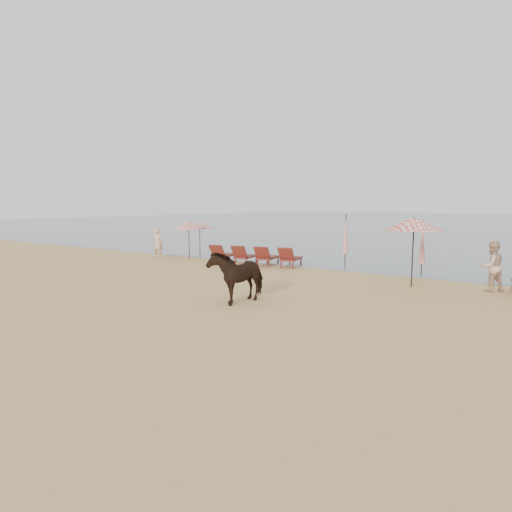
{
  "coord_description": "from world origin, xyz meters",
  "views": [
    {
      "loc": [
        8.79,
        -8.15,
        3.01
      ],
      "look_at": [
        0.0,
        5.0,
        1.1
      ],
      "focal_mm": 30.0,
      "sensor_mm": 36.0,
      "label": 1
    }
  ],
  "objects_px": {
    "lounger_cluster_left": "(255,256)",
    "beachgoer_right_a": "(492,266)",
    "beachgoer_left": "(158,243)",
    "umbrella_open_right": "(414,224)",
    "umbrella_open_left_a": "(200,225)",
    "umbrella_closed_left": "(346,234)",
    "umbrella_closed_right": "(422,243)",
    "cow": "(238,276)",
    "umbrella_open_left_b": "(189,225)"
  },
  "relations": [
    {
      "from": "umbrella_closed_right",
      "to": "lounger_cluster_left",
      "type": "bearing_deg",
      "value": -171.78
    },
    {
      "from": "umbrella_open_left_a",
      "to": "umbrella_closed_left",
      "type": "bearing_deg",
      "value": 26.99
    },
    {
      "from": "lounger_cluster_left",
      "to": "umbrella_open_right",
      "type": "distance_m",
      "value": 8.24
    },
    {
      "from": "umbrella_closed_right",
      "to": "beachgoer_right_a",
      "type": "distance_m",
      "value": 3.37
    },
    {
      "from": "umbrella_open_left_b",
      "to": "cow",
      "type": "height_order",
      "value": "umbrella_open_left_b"
    },
    {
      "from": "umbrella_open_right",
      "to": "umbrella_closed_right",
      "type": "distance_m",
      "value": 2.72
    },
    {
      "from": "umbrella_open_right",
      "to": "beachgoer_right_a",
      "type": "bearing_deg",
      "value": 30.35
    },
    {
      "from": "umbrella_open_left_b",
      "to": "beachgoer_right_a",
      "type": "bearing_deg",
      "value": -25.41
    },
    {
      "from": "umbrella_open_left_a",
      "to": "umbrella_closed_right",
      "type": "xyz_separation_m",
      "value": [
        12.31,
        -0.07,
        -0.43
      ]
    },
    {
      "from": "umbrella_open_left_a",
      "to": "beachgoer_right_a",
      "type": "xyz_separation_m",
      "value": [
        15.05,
        -1.96,
        -0.95
      ]
    },
    {
      "from": "umbrella_open_left_b",
      "to": "umbrella_closed_right",
      "type": "relative_size",
      "value": 0.97
    },
    {
      "from": "beachgoer_left",
      "to": "umbrella_open_left_b",
      "type": "bearing_deg",
      "value": -160.18
    },
    {
      "from": "beachgoer_right_a",
      "to": "umbrella_open_left_b",
      "type": "bearing_deg",
      "value": -45.93
    },
    {
      "from": "umbrella_closed_right",
      "to": "cow",
      "type": "height_order",
      "value": "umbrella_closed_right"
    },
    {
      "from": "umbrella_closed_left",
      "to": "umbrella_closed_right",
      "type": "distance_m",
      "value": 3.97
    },
    {
      "from": "lounger_cluster_left",
      "to": "umbrella_open_right",
      "type": "height_order",
      "value": "umbrella_open_right"
    },
    {
      "from": "umbrella_open_left_a",
      "to": "umbrella_open_left_b",
      "type": "height_order",
      "value": "umbrella_open_left_b"
    },
    {
      "from": "lounger_cluster_left",
      "to": "cow",
      "type": "relative_size",
      "value": 2.4
    },
    {
      "from": "lounger_cluster_left",
      "to": "cow",
      "type": "xyz_separation_m",
      "value": [
        3.99,
        -6.91,
        0.34
      ]
    },
    {
      "from": "umbrella_open_left_a",
      "to": "umbrella_closed_right",
      "type": "relative_size",
      "value": 0.9
    },
    {
      "from": "beachgoer_right_a",
      "to": "umbrella_closed_right",
      "type": "bearing_deg",
      "value": -76.91
    },
    {
      "from": "umbrella_open_right",
      "to": "beachgoer_right_a",
      "type": "xyz_separation_m",
      "value": [
        2.5,
        0.65,
        -1.43
      ]
    },
    {
      "from": "lounger_cluster_left",
      "to": "beachgoer_right_a",
      "type": "height_order",
      "value": "beachgoer_right_a"
    },
    {
      "from": "lounger_cluster_left",
      "to": "umbrella_open_left_b",
      "type": "distance_m",
      "value": 4.78
    },
    {
      "from": "umbrella_open_left_a",
      "to": "umbrella_closed_left",
      "type": "distance_m",
      "value": 8.56
    },
    {
      "from": "umbrella_closed_left",
      "to": "beachgoer_left",
      "type": "xyz_separation_m",
      "value": [
        -9.87,
        -2.96,
        -0.71
      ]
    },
    {
      "from": "umbrella_open_left_b",
      "to": "umbrella_closed_left",
      "type": "relative_size",
      "value": 0.86
    },
    {
      "from": "umbrella_open_left_a",
      "to": "umbrella_open_right",
      "type": "xyz_separation_m",
      "value": [
        12.55,
        -2.61,
        0.49
      ]
    },
    {
      "from": "lounger_cluster_left",
      "to": "umbrella_open_right",
      "type": "relative_size",
      "value": 1.79
    },
    {
      "from": "lounger_cluster_left",
      "to": "umbrella_open_left_b",
      "type": "relative_size",
      "value": 2.1
    },
    {
      "from": "umbrella_open_left_a",
      "to": "umbrella_closed_right",
      "type": "bearing_deg",
      "value": 20.0
    },
    {
      "from": "umbrella_open_left_a",
      "to": "beachgoer_left",
      "type": "xyz_separation_m",
      "value": [
        -1.38,
        -1.97,
        -0.97
      ]
    },
    {
      "from": "umbrella_open_right",
      "to": "umbrella_closed_right",
      "type": "bearing_deg",
      "value": 111.04
    },
    {
      "from": "umbrella_open_left_b",
      "to": "umbrella_open_right",
      "type": "height_order",
      "value": "umbrella_open_right"
    },
    {
      "from": "lounger_cluster_left",
      "to": "umbrella_open_right",
      "type": "bearing_deg",
      "value": -21.95
    },
    {
      "from": "umbrella_open_left_b",
      "to": "umbrella_closed_left",
      "type": "xyz_separation_m",
      "value": [
        8.42,
        1.99,
        -0.33
      ]
    },
    {
      "from": "umbrella_closed_right",
      "to": "beachgoer_right_a",
      "type": "relative_size",
      "value": 1.29
    },
    {
      "from": "beachgoer_left",
      "to": "cow",
      "type": "bearing_deg",
      "value": 134.77
    },
    {
      "from": "umbrella_open_right",
      "to": "umbrella_closed_left",
      "type": "xyz_separation_m",
      "value": [
        -4.05,
        3.61,
        -0.75
      ]
    },
    {
      "from": "umbrella_open_left_a",
      "to": "umbrella_open_right",
      "type": "bearing_deg",
      "value": 8.56
    },
    {
      "from": "beachgoer_left",
      "to": "beachgoer_right_a",
      "type": "height_order",
      "value": "beachgoer_right_a"
    },
    {
      "from": "umbrella_closed_left",
      "to": "umbrella_closed_right",
      "type": "bearing_deg",
      "value": -15.54
    },
    {
      "from": "umbrella_open_left_b",
      "to": "beachgoer_right_a",
      "type": "height_order",
      "value": "umbrella_open_left_b"
    },
    {
      "from": "umbrella_open_right",
      "to": "umbrella_open_left_a",
      "type": "bearing_deg",
      "value": -175.97
    },
    {
      "from": "umbrella_open_right",
      "to": "cow",
      "type": "xyz_separation_m",
      "value": [
        -3.91,
        -5.47,
        -1.5
      ]
    },
    {
      "from": "cow",
      "to": "beachgoer_right_a",
      "type": "xyz_separation_m",
      "value": [
        6.42,
        6.13,
        0.07
      ]
    },
    {
      "from": "lounger_cluster_left",
      "to": "umbrella_closed_left",
      "type": "relative_size",
      "value": 1.81
    },
    {
      "from": "umbrella_open_left_b",
      "to": "beachgoer_right_a",
      "type": "distance_m",
      "value": 15.04
    },
    {
      "from": "umbrella_open_left_b",
      "to": "beachgoer_right_a",
      "type": "xyz_separation_m",
      "value": [
        14.97,
        -0.97,
        -1.02
      ]
    },
    {
      "from": "lounger_cluster_left",
      "to": "umbrella_open_left_b",
      "type": "xyz_separation_m",
      "value": [
        -4.56,
        0.18,
        1.42
      ]
    }
  ]
}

